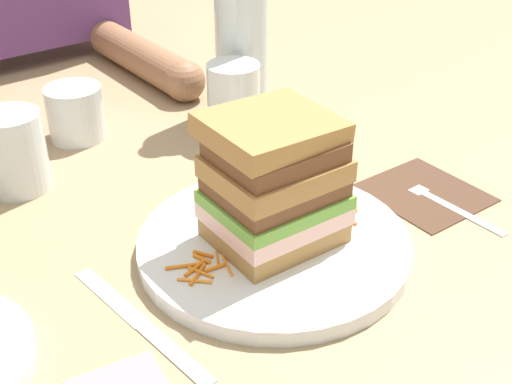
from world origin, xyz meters
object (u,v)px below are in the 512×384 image
(sandwich, at_px, (274,183))
(fork, at_px, (440,198))
(knife, at_px, (143,325))
(juice_glass, at_px, (234,106))
(water_bottle, at_px, (241,13))
(main_plate, at_px, (274,245))
(napkin_dark, at_px, (424,193))
(empty_tumbler_1, at_px, (15,152))
(empty_tumbler_0, at_px, (76,113))

(sandwich, bearing_deg, fork, -11.22)
(fork, height_order, knife, fork)
(fork, relative_size, juice_glass, 1.64)
(sandwich, xyz_separation_m, water_bottle, (0.18, 0.30, 0.06))
(main_plate, height_order, knife, main_plate)
(sandwich, relative_size, napkin_dark, 1.07)
(fork, distance_m, empty_tumbler_1, 0.49)
(napkin_dark, relative_size, knife, 0.64)
(juice_glass, relative_size, empty_tumbler_0, 1.35)
(main_plate, distance_m, juice_glass, 0.27)
(juice_glass, relative_size, empty_tumbler_1, 1.07)
(empty_tumbler_0, bearing_deg, sandwich, -82.82)
(knife, distance_m, empty_tumbler_1, 0.30)
(sandwich, height_order, empty_tumbler_1, sandwich)
(juice_glass, distance_m, empty_tumbler_1, 0.29)
(empty_tumbler_0, bearing_deg, empty_tumbler_1, -143.43)
(napkin_dark, height_order, fork, fork)
(knife, bearing_deg, main_plate, 5.98)
(water_bottle, xyz_separation_m, empty_tumbler_1, (-0.34, -0.02, -0.10))
(empty_tumbler_0, bearing_deg, water_bottle, -16.15)
(main_plate, bearing_deg, knife, -174.02)
(napkin_dark, bearing_deg, empty_tumbler_1, 140.66)
(sandwich, distance_m, empty_tumbler_0, 0.37)
(juice_glass, bearing_deg, water_bottle, 45.75)
(sandwich, distance_m, knife, 0.18)
(juice_glass, height_order, empty_tumbler_0, juice_glass)
(empty_tumbler_1, bearing_deg, water_bottle, 2.78)
(napkin_dark, distance_m, knife, 0.37)
(fork, relative_size, water_bottle, 0.53)
(empty_tumbler_1, bearing_deg, juice_glass, -8.31)
(knife, relative_size, juice_glass, 1.97)
(main_plate, bearing_deg, fork, -11.00)
(fork, bearing_deg, napkin_dark, 90.51)
(main_plate, relative_size, knife, 1.39)
(main_plate, bearing_deg, empty_tumbler_1, 119.05)
(juice_glass, height_order, empty_tumbler_1, juice_glass)
(knife, relative_size, empty_tumbler_0, 2.66)
(main_plate, height_order, water_bottle, water_bottle)
(juice_glass, height_order, water_bottle, water_bottle)
(sandwich, height_order, water_bottle, water_bottle)
(main_plate, distance_m, fork, 0.22)
(sandwich, height_order, fork, sandwich)
(fork, bearing_deg, juice_glass, 106.89)
(napkin_dark, relative_size, empty_tumbler_0, 1.69)
(sandwich, distance_m, juice_glass, 0.27)
(water_bottle, height_order, empty_tumbler_0, water_bottle)
(knife, relative_size, water_bottle, 0.64)
(napkin_dark, distance_m, water_bottle, 0.35)
(fork, bearing_deg, empty_tumbler_0, 122.34)
(main_plate, relative_size, juice_glass, 2.74)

